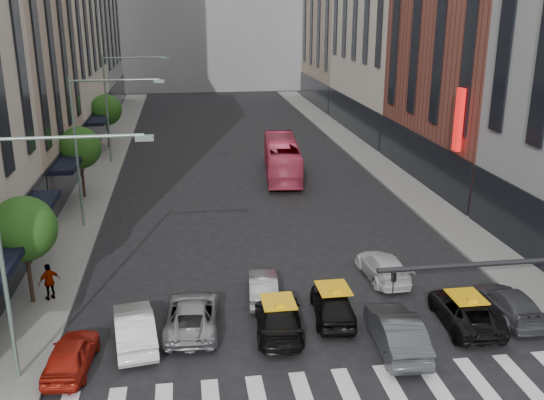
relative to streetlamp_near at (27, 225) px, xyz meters
name	(u,v)px	position (x,y,z in m)	size (l,w,h in m)	color
sidewalk_left	(97,182)	(-1.46, 26.00, -5.83)	(3.00, 96.00, 0.15)	slate
sidewalk_right	(386,170)	(21.54, 26.00, -5.83)	(3.00, 96.00, 0.15)	slate
building_right_b	(483,4)	(27.04, 23.00, 7.10)	(8.00, 18.00, 26.00)	brown
tree_near	(23,229)	(-1.76, 6.00, -2.25)	(2.88, 2.88, 4.95)	black
tree_mid	(80,148)	(-1.76, 22.00, -2.25)	(2.88, 2.88, 4.95)	black
tree_far	(106,110)	(-1.76, 38.00, -2.25)	(2.88, 2.88, 4.95)	black
streetlamp_near	(27,225)	(0.00, 0.00, 0.00)	(5.38, 0.25, 9.00)	gray
streetlamp_mid	(91,132)	(0.00, 16.00, 0.00)	(5.38, 0.25, 9.00)	gray
streetlamp_far	(117,94)	(0.00, 32.00, 0.00)	(5.38, 0.25, 9.00)	gray
liberty_sign	(459,120)	(22.64, 16.00, 0.10)	(0.30, 0.70, 4.00)	red
car_red	(71,354)	(0.84, 0.42, -5.27)	(1.50, 3.73, 1.27)	#9B190E
car_white_front	(134,327)	(3.04, 1.95, -5.19)	(1.51, 4.32, 1.42)	white
car_silver	(192,315)	(5.34, 2.77, -5.25)	(2.18, 4.73, 1.31)	gray
taxi_left	(278,317)	(8.85, 2.04, -5.23)	(1.89, 4.65, 1.35)	black
taxi_center	(333,304)	(11.34, 2.78, -5.20)	(1.67, 4.15, 1.41)	black
car_grey_mid	(397,332)	(13.23, 0.05, -5.15)	(1.59, 4.57, 1.51)	#36393D
taxi_right	(465,311)	(16.74, 1.46, -5.27)	(2.10, 4.56, 1.27)	black
car_grey_curb	(509,303)	(18.93, 1.84, -5.28)	(1.76, 4.33, 1.26)	#3F4046
car_row2_left	(263,287)	(8.62, 5.06, -5.30)	(1.29, 3.69, 1.21)	#9C9BA0
car_row2_right	(383,266)	(14.77, 6.38, -5.27)	(1.77, 4.35, 1.26)	silver
bus	(282,158)	(12.89, 25.84, -4.43)	(2.47, 10.56, 2.94)	#CE3C5B
pedestrian_far	(49,282)	(-0.99, 6.17, -4.90)	(1.00, 0.42, 1.71)	gray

